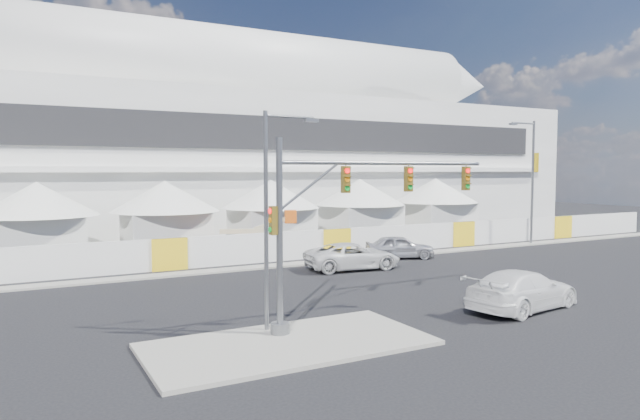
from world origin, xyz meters
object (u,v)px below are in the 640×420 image
boom_lift (237,244)px  streetlight_curb (531,173)px  lot_car_a (457,232)px  sedan_silver (400,247)px  pickup_curb (353,256)px  traffic_mast (330,222)px  pickup_near (522,290)px  streetlight_median (271,205)px

boom_lift → streetlight_curb: bearing=8.2°
lot_car_a → boom_lift: 20.64m
sedan_silver → lot_car_a: size_ratio=1.14×
pickup_curb → traffic_mast: traffic_mast is taller
sedan_silver → pickup_near: bearing=-172.7°
pickup_curb → traffic_mast: size_ratio=0.60×
pickup_curb → lot_car_a: size_ratio=1.42×
pickup_curb → lot_car_a: 18.24m
lot_car_a → pickup_near: bearing=152.4°
streetlight_median → pickup_curb: bearing=46.1°
traffic_mast → pickup_curb: bearing=54.8°
pickup_curb → lot_car_a: bearing=-54.9°
pickup_near → lot_car_a: pickup_near is taller
streetlight_median → streetlight_curb: (29.34, 13.65, 1.06)m
pickup_curb → streetlight_median: streetlight_median is taller
traffic_mast → streetlight_curb: streetlight_curb is taller
traffic_mast → sedan_silver: bearing=45.6°
sedan_silver → lot_car_a: bearing=-37.4°
pickup_near → streetlight_curb: size_ratio=0.60×
pickup_curb → sedan_silver: bearing=-59.7°
sedan_silver → pickup_near: pickup_near is taller
lot_car_a → streetlight_curb: streetlight_curb is taller
lot_car_a → streetlight_median: bearing=133.7°
streetlight_median → boom_lift: bearing=73.8°
pickup_curb → streetlight_curb: streetlight_curb is taller
pickup_curb → streetlight_curb: 20.22m
pickup_near → streetlight_curb: (18.06, 15.65, 5.08)m
boom_lift → lot_car_a: bearing=20.7°
sedan_silver → streetlight_curb: bearing=-63.5°
streetlight_curb → boom_lift: streetlight_curb is taller
sedan_silver → traffic_mast: (-13.17, -13.45, 3.39)m
pickup_curb → traffic_mast: (-7.90, -11.21, 3.38)m
pickup_near → boom_lift: 21.80m
lot_car_a → streetlight_median: (-26.17, -18.96, 4.21)m
boom_lift → streetlight_median: bearing=-85.3°
traffic_mast → boom_lift: traffic_mast is taller
lot_car_a → traffic_mast: 31.29m
pickup_near → boom_lift: size_ratio=0.91×
lot_car_a → sedan_silver: bearing=127.7°
pickup_near → sedan_silver: bearing=-25.4°
streetlight_curb → traffic_mast: bearing=-152.1°
traffic_mast → streetlight_median: bearing=160.4°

